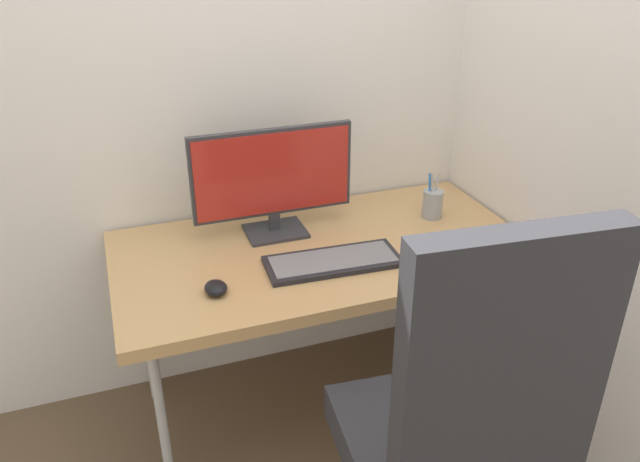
% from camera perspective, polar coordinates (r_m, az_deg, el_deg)
% --- Properties ---
extents(ground_plane, '(8.00, 8.00, 0.00)m').
position_cam_1_polar(ground_plane, '(2.51, 0.23, -15.73)').
color(ground_plane, brown).
extents(wall_back, '(3.15, 0.04, 2.80)m').
position_cam_1_polar(wall_back, '(2.24, -3.35, 19.23)').
color(wall_back, white).
rests_on(wall_back, ground_plane).
extents(wall_side_right, '(0.04, 2.49, 2.80)m').
position_cam_1_polar(wall_side_right, '(2.02, 23.57, 16.36)').
color(wall_side_right, white).
rests_on(wall_side_right, ground_plane).
extents(desk, '(1.39, 0.73, 0.70)m').
position_cam_1_polar(desk, '(2.11, 0.27, -2.39)').
color(desk, tan).
rests_on(desk, ground_plane).
extents(office_chair, '(0.63, 0.64, 1.20)m').
position_cam_1_polar(office_chair, '(1.58, 12.90, -17.00)').
color(office_chair, black).
rests_on(office_chair, ground_plane).
extents(monitor, '(0.56, 0.16, 0.38)m').
position_cam_1_polar(monitor, '(2.11, -4.35, 4.91)').
color(monitor, '#333338').
rests_on(monitor, desk).
extents(keyboard, '(0.44, 0.20, 0.02)m').
position_cam_1_polar(keyboard, '(1.99, 1.20, -2.80)').
color(keyboard, black).
rests_on(keyboard, desk).
extents(mouse, '(0.07, 0.09, 0.04)m').
position_cam_1_polar(mouse, '(1.86, -9.55, -5.18)').
color(mouse, black).
rests_on(mouse, desk).
extents(pen_holder, '(0.07, 0.07, 0.17)m').
position_cam_1_polar(pen_holder, '(2.31, 10.30, 2.50)').
color(pen_holder, '#9EA0A5').
rests_on(pen_holder, desk).
extents(notebook, '(0.15, 0.18, 0.01)m').
position_cam_1_polar(notebook, '(2.15, 15.39, -1.39)').
color(notebook, '#334C8C').
rests_on(notebook, desk).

